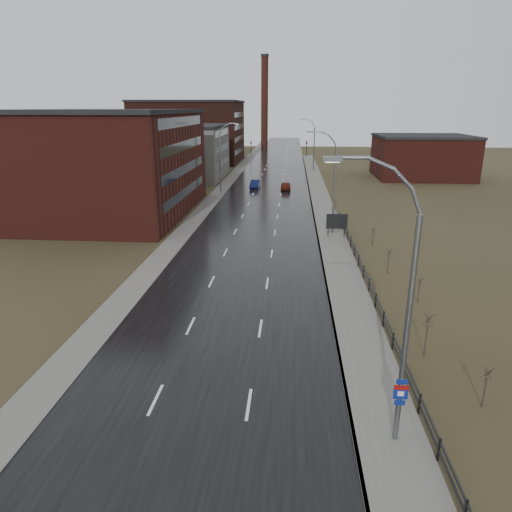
% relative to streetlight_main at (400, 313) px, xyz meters
% --- Properties ---
extents(ground, '(320.00, 320.00, 0.00)m').
position_rel_streetlight_main_xyz_m(ground, '(-8.47, -2.00, -6.06)').
color(ground, '#2D2819').
rests_on(ground, ground).
extents(road, '(14.00, 300.00, 0.06)m').
position_rel_streetlight_main_xyz_m(road, '(-8.47, 58.00, -6.03)').
color(road, black).
rests_on(road, ground).
extents(sidewalk_right, '(3.20, 180.00, 0.18)m').
position_rel_streetlight_main_xyz_m(sidewalk_right, '(0.13, 33.00, -5.97)').
color(sidewalk_right, '#595651').
rests_on(sidewalk_right, ground).
extents(curb_right, '(0.16, 180.00, 0.18)m').
position_rel_streetlight_main_xyz_m(curb_right, '(-1.39, 33.00, -5.97)').
color(curb_right, slate).
rests_on(curb_right, ground).
extents(sidewalk_left, '(2.40, 260.00, 0.12)m').
position_rel_streetlight_main_xyz_m(sidewalk_left, '(-16.67, 58.00, -6.00)').
color(sidewalk_left, '#595651').
rests_on(sidewalk_left, ground).
extents(warehouse_near, '(22.44, 28.56, 13.50)m').
position_rel_streetlight_main_xyz_m(warehouse_near, '(-29.46, 43.00, 0.70)').
color(warehouse_near, '#471914').
rests_on(warehouse_near, ground).
extents(warehouse_mid, '(16.32, 20.40, 10.50)m').
position_rel_streetlight_main_xyz_m(warehouse_mid, '(-26.46, 76.00, -0.80)').
color(warehouse_mid, slate).
rests_on(warehouse_mid, ground).
extents(warehouse_far, '(26.52, 24.48, 15.50)m').
position_rel_streetlight_main_xyz_m(warehouse_far, '(-31.47, 106.00, 1.70)').
color(warehouse_far, '#331611').
rests_on(warehouse_far, ground).
extents(building_right, '(18.36, 16.32, 8.50)m').
position_rel_streetlight_main_xyz_m(building_right, '(21.83, 80.00, -1.80)').
color(building_right, '#471914').
rests_on(building_right, ground).
extents(smokestack, '(2.70, 2.70, 30.70)m').
position_rel_streetlight_main_xyz_m(smokestack, '(-14.47, 148.00, 9.44)').
color(smokestack, '#331611').
rests_on(smokestack, ground).
extents(streetlight_main, '(3.91, 0.29, 12.11)m').
position_rel_streetlight_main_xyz_m(streetlight_main, '(0.00, 0.00, 0.00)').
color(streetlight_main, slate).
rests_on(streetlight_main, ground).
extents(streetlight_right_mid, '(3.36, 0.28, 11.35)m').
position_rel_streetlight_main_xyz_m(streetlight_right_mid, '(0.03, 34.00, -0.22)').
color(streetlight_right_mid, slate).
rests_on(streetlight_right_mid, ground).
extents(streetlight_left, '(3.36, 0.28, 11.35)m').
position_rel_streetlight_main_xyz_m(streetlight_left, '(-16.17, 60.00, -0.22)').
color(streetlight_left, slate).
rests_on(streetlight_left, ground).
extents(streetlight_right_far, '(3.36, 0.28, 11.35)m').
position_rel_streetlight_main_xyz_m(streetlight_right_far, '(0.03, 88.00, -0.22)').
color(streetlight_right_far, slate).
rests_on(streetlight_right_far, ground).
extents(guardrail, '(0.10, 53.05, 1.10)m').
position_rel_streetlight_main_xyz_m(guardrail, '(1.83, 16.32, -5.35)').
color(guardrail, black).
rests_on(guardrail, ground).
extents(shrub_b, '(0.51, 0.54, 2.14)m').
position_rel_streetlight_main_xyz_m(shrub_b, '(5.04, 2.81, -4.92)').
color(shrub_b, '#382D23').
rests_on(shrub_b, ground).
extents(shrub_c, '(0.64, 0.67, 2.71)m').
position_rel_streetlight_main_xyz_m(shrub_c, '(3.53, 7.44, -4.62)').
color(shrub_c, '#382D23').
rests_on(shrub_c, ground).
extents(shrub_d, '(0.47, 0.49, 1.96)m').
position_rel_streetlight_main_xyz_m(shrub_d, '(5.12, 15.19, -5.02)').
color(shrub_d, '#382D23').
rests_on(shrub_d, ground).
extents(shrub_e, '(0.53, 0.56, 2.24)m').
position_rel_streetlight_main_xyz_m(shrub_e, '(4.09, 21.23, -4.87)').
color(shrub_e, '#382D23').
rests_on(shrub_e, ground).
extents(shrub_f, '(0.46, 0.49, 1.93)m').
position_rel_streetlight_main_xyz_m(shrub_f, '(4.17, 29.79, -5.04)').
color(shrub_f, '#382D23').
rests_on(shrub_f, ground).
extents(billboard, '(2.30, 0.17, 2.71)m').
position_rel_streetlight_main_xyz_m(billboard, '(0.63, 32.41, -4.25)').
color(billboard, black).
rests_on(billboard, ground).
extents(traffic_light_left, '(0.58, 2.73, 5.30)m').
position_rel_streetlight_main_xyz_m(traffic_light_left, '(-16.47, 118.00, -1.46)').
color(traffic_light_left, black).
rests_on(traffic_light_left, ground).
extents(traffic_light_right, '(0.58, 2.73, 5.30)m').
position_rel_streetlight_main_xyz_m(traffic_light_right, '(-0.47, 118.00, -1.46)').
color(traffic_light_right, black).
rests_on(traffic_light_right, ground).
extents(car_near, '(1.68, 4.44, 1.45)m').
position_rel_streetlight_main_xyz_m(car_near, '(-10.91, 64.10, -5.34)').
color(car_near, '#0B1039').
rests_on(car_near, ground).
extents(car_far, '(1.79, 4.30, 1.46)m').
position_rel_streetlight_main_xyz_m(car_far, '(-5.45, 62.64, -5.33)').
color(car_far, '#511A0D').
rests_on(car_far, ground).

